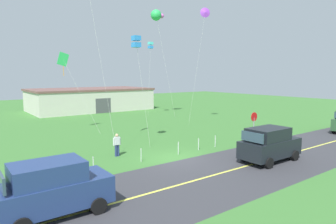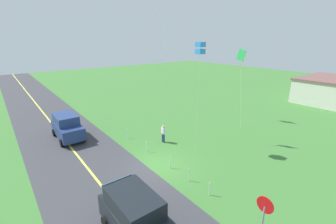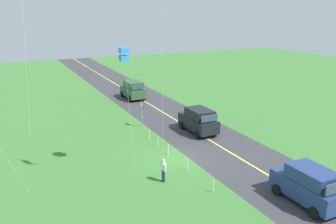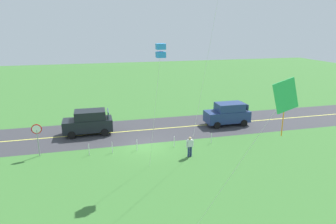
% 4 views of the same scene
% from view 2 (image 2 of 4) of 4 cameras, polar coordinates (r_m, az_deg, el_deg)
% --- Properties ---
extents(ground_plane, '(120.00, 120.00, 0.10)m').
position_cam_2_polar(ground_plane, '(16.96, -3.17, -13.58)').
color(ground_plane, '#3D7533').
extents(asphalt_road, '(120.00, 7.00, 0.00)m').
position_cam_2_polar(asphalt_road, '(15.43, -16.11, -17.67)').
color(asphalt_road, '#38383D').
rests_on(asphalt_road, ground).
extents(road_centre_stripe, '(120.00, 0.16, 0.00)m').
position_cam_2_polar(road_centre_stripe, '(15.43, -16.11, -17.66)').
color(road_centre_stripe, '#E5E04C').
rests_on(road_centre_stripe, asphalt_road).
extents(car_suv_foreground, '(4.40, 2.12, 2.24)m').
position_cam_2_polar(car_suv_foreground, '(11.36, -7.96, -24.62)').
color(car_suv_foreground, black).
rests_on(car_suv_foreground, ground).
extents(car_parked_west_near, '(4.40, 2.12, 2.24)m').
position_cam_2_polar(car_parked_west_near, '(22.80, -24.00, -3.33)').
color(car_parked_west_near, navy).
rests_on(car_parked_west_near, ground).
extents(stop_sign, '(0.76, 0.08, 2.56)m').
position_cam_2_polar(stop_sign, '(11.26, 22.98, -22.18)').
color(stop_sign, gray).
rests_on(stop_sign, ground).
extents(person_adult_near, '(0.58, 0.22, 1.60)m').
position_cam_2_polar(person_adult_near, '(20.12, -1.20, -5.34)').
color(person_adult_near, navy).
rests_on(person_adult_near, ground).
extents(kite_yellow_high, '(3.10, 2.53, 7.83)m').
position_cam_2_polar(kite_yellow_high, '(26.31, 17.92, 13.13)').
color(kite_yellow_high, silver).
rests_on(kite_yellow_high, ground).
extents(kite_orange_near, '(0.98, 1.06, 8.59)m').
position_cam_2_polar(kite_orange_near, '(17.57, 8.11, 15.55)').
color(kite_orange_near, silver).
rests_on(kite_orange_near, ground).
extents(fence_post_0, '(0.05, 0.05, 0.90)m').
position_cam_2_polar(fence_post_0, '(21.32, -10.15, -5.46)').
color(fence_post_0, silver).
rests_on(fence_post_0, ground).
extents(fence_post_1, '(0.05, 0.05, 0.90)m').
position_cam_2_polar(fence_post_1, '(18.72, -5.40, -8.68)').
color(fence_post_1, silver).
rests_on(fence_post_1, ground).
extents(fence_post_2, '(0.05, 0.05, 0.90)m').
position_cam_2_polar(fence_post_2, '(16.48, 0.57, -12.55)').
color(fence_post_2, silver).
rests_on(fence_post_2, ground).
extents(fence_post_3, '(0.05, 0.05, 0.90)m').
position_cam_2_polar(fence_post_3, '(15.23, 5.28, -15.44)').
color(fence_post_3, silver).
rests_on(fence_post_3, ground).
extents(fence_post_4, '(0.05, 0.05, 0.90)m').
position_cam_2_polar(fence_post_4, '(14.22, 10.40, -18.39)').
color(fence_post_4, silver).
rests_on(fence_post_4, ground).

